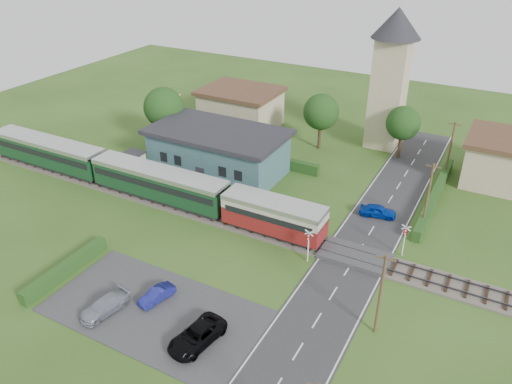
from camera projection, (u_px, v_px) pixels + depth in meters
The scene contains 31 objects.
ground at pixel (247, 239), 47.44m from camera, with size 120.00×120.00×0.00m, color #2D4C19.
railway_track at pixel (257, 228), 48.92m from camera, with size 76.00×3.20×0.49m.
road at pixel (347, 270), 43.28m from camera, with size 6.00×70.00×0.05m, color #28282B.
car_park at pixel (155, 311), 38.82m from camera, with size 17.00×9.00×0.08m, color #333335.
crossing_deck at pixel (355, 256), 44.72m from camera, with size 6.20×3.40×0.45m, color #333335.
platform at pixel (192, 190), 55.47m from camera, with size 30.00×3.00×0.45m, color gray.
equipment_hut at pixel (134, 163), 58.05m from camera, with size 2.30×2.30×2.55m.
station_building at pixel (218, 151), 58.72m from camera, with size 16.00×9.00×5.30m.
train at pixel (136, 176), 54.12m from camera, with size 43.20×2.90×3.40m.
church_tower at pixel (391, 69), 61.91m from camera, with size 6.00×6.00×17.60m.
house_west at pixel (241, 108), 71.51m from camera, with size 10.80×8.80×5.50m.
house_east at pixel (505, 160), 56.23m from camera, with size 8.80×8.80×5.50m.
hedge_carpark at pixel (66, 269), 42.49m from camera, with size 0.80×9.00×1.20m, color #193814.
hedge_roadside at pixel (435, 196), 53.56m from camera, with size 0.80×18.00×1.20m, color #193814.
hedge_station at pixel (238, 152), 63.18m from camera, with size 22.00×0.80×1.30m, color #193814.
tree_a at pixel (164, 108), 63.87m from camera, with size 5.20×5.20×8.00m.
tree_b at pixel (321, 112), 63.50m from camera, with size 4.60×4.60×7.34m.
tree_c at pixel (403, 123), 61.07m from camera, with size 4.20×4.20×6.78m.
utility_pole_b at pixel (380, 294), 35.18m from camera, with size 1.40×0.22×7.00m.
utility_pole_c at pixel (428, 195), 47.47m from camera, with size 1.40×0.22×7.00m.
utility_pole_d at pixel (450, 150), 56.70m from camera, with size 1.40×0.22×7.00m.
crossing_signal_near at pixel (309, 241), 43.43m from camera, with size 0.84×0.28×3.28m.
crossing_signal_far at pixel (405, 236), 44.14m from camera, with size 0.84×0.28×3.28m.
streetlamp_west at pixel (180, 108), 70.45m from camera, with size 0.30×0.30×5.15m.
streetlamp_east at pixel (472, 142), 60.08m from camera, with size 0.30×0.30×5.15m.
car_on_road at pixel (378, 211), 50.70m from camera, with size 1.47×3.66×1.25m, color #032BA0.
car_park_blue at pixel (157, 295), 39.61m from camera, with size 1.10×3.17×1.04m, color navy.
car_park_silver at pixel (105, 306), 38.37m from camera, with size 1.67×4.10×1.19m, color #8F94A3.
car_park_dark at pixel (197, 336), 35.59m from camera, with size 2.17×4.71×1.31m, color black.
pedestrian_near at pixel (249, 200), 51.50m from camera, with size 0.55×0.36×1.50m, color gray.
pedestrian_far at pixel (156, 172), 56.65m from camera, with size 0.92×0.72×1.90m, color gray.
Camera 1 is at (19.38, -34.12, 27.05)m, focal length 35.00 mm.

